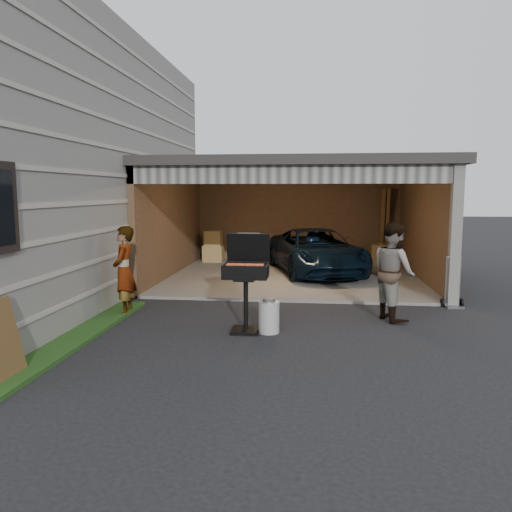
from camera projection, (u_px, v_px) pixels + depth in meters
The scene contains 9 objects.
ground at pixel (218, 360), 6.53m from camera, with size 80.00×80.00×0.00m, color black.
groundcover_strip at pixel (11, 379), 5.80m from camera, with size 0.50×8.00×0.06m, color #193814.
garage at pixel (295, 204), 12.90m from camera, with size 6.80×6.30×2.90m.
minivan at pixel (316, 253), 13.11m from camera, with size 1.92×4.16×1.16m, color black.
woman at pixel (124, 271), 8.84m from camera, with size 0.58×0.38×1.59m, color silver.
man at pixel (394, 271), 8.50m from camera, with size 0.82×0.64×1.68m, color #3F2618.
bbq_grill at pixel (246, 275), 7.75m from camera, with size 0.69×0.60×1.53m.
propane_tank at pixel (269, 317), 7.77m from camera, with size 0.33×0.33×0.49m, color #B2B1AD.
hand_truck at pixel (453, 297), 9.49m from camera, with size 0.42×0.34×0.98m.
Camera 1 is at (1.22, -6.21, 2.19)m, focal length 35.00 mm.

